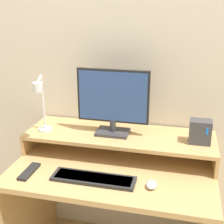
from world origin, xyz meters
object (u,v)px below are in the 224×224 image
desk_lamp (41,102)px  monitor (113,101)px  router_dock (200,132)px  keyboard (93,179)px  mouse (152,185)px  remote_control (29,171)px

desk_lamp → monitor: bearing=18.2°
monitor → router_dock: 0.52m
monitor → keyboard: (-0.03, -0.33, -0.32)m
desk_lamp → mouse: desk_lamp is taller
keyboard → mouse: bearing=0.8°
remote_control → monitor: bearing=41.3°
desk_lamp → remote_control: 0.39m
monitor → mouse: size_ratio=5.47×
keyboard → remote_control: 0.36m
remote_control → keyboard: bearing=1.5°
router_dock → remote_control: size_ratio=0.76×
desk_lamp → router_dock: (0.89, 0.11, -0.14)m
desk_lamp → mouse: size_ratio=4.53×
mouse → remote_control: bearing=-178.8°
keyboard → mouse: size_ratio=5.67×
desk_lamp → router_dock: bearing=7.3°
desk_lamp → keyboard: (0.36, -0.20, -0.33)m
router_dock → remote_control: bearing=-159.9°
router_dock → keyboard: router_dock is taller
keyboard → remote_control: bearing=-178.5°
router_dock → remote_control: 0.96m
keyboard → mouse: mouse is taller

